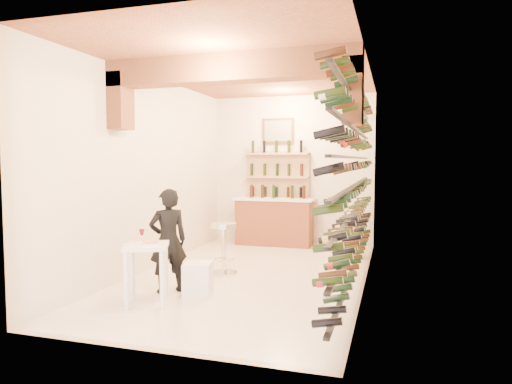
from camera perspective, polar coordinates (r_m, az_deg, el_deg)
ground at (r=7.29m, az=-0.69°, el=-10.41°), size 6.00×6.00×0.00m
room_shell at (r=6.83m, az=-1.37°, el=7.67°), size 3.52×6.02×3.21m
wine_rack at (r=6.77m, az=11.77°, el=1.67°), size 0.32×5.70×2.56m
back_counter at (r=9.77m, az=2.30°, el=-3.53°), size 1.70×0.62×1.29m
back_shelving at (r=9.94m, az=2.65°, el=0.27°), size 1.40×0.31×2.73m
tasting_table at (r=5.93m, az=-13.54°, el=-7.65°), size 0.69×0.69×0.93m
white_stool at (r=6.25m, az=-7.28°, el=-10.77°), size 0.43×0.43×0.45m
person at (r=6.39m, az=-10.93°, el=-5.98°), size 0.62×0.60×1.43m
chrome_barstool at (r=7.31m, az=-4.02°, el=-6.57°), size 0.42×0.42×0.82m
crate_lower at (r=8.72m, az=11.10°, el=-7.22°), size 0.46×0.34×0.26m
crate_upper at (r=8.67m, az=11.12°, el=-5.61°), size 0.46×0.36×0.24m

